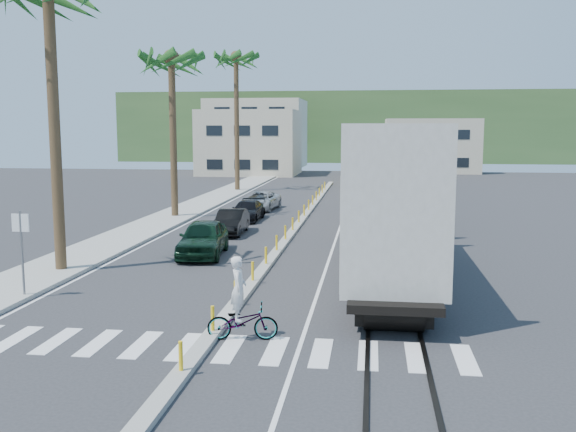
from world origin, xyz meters
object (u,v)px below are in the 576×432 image
Objects in this scene: car_lead at (203,238)px; street_sign at (21,241)px; cyclist at (242,313)px; car_second at (231,222)px.

street_sign is at bearing -121.94° from car_lead.
cyclist is (4.09, -11.24, -0.07)m from car_lead.
car_lead reaches higher than car_second.
car_second is 17.83m from cyclist.
street_sign reaches higher than car_lead.
street_sign is 14.74m from car_second.
car_lead is 6.10m from car_second.
car_lead is at bearing 63.03° from street_sign.
car_second is at bearing 85.49° from car_lead.
car_second is (-0.05, 6.09, -0.14)m from car_lead.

